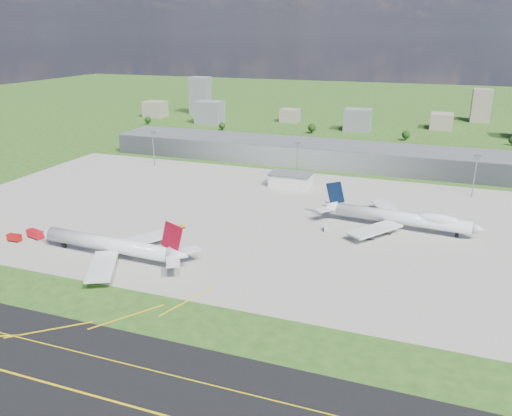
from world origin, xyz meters
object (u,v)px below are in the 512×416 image
(van_white_near, at_px, (326,229))
(van_white_far, at_px, (434,225))
(fire_truck, at_px, (35,234))
(airliner_red_twin, at_px, (113,246))
(tug_yellow, at_px, (183,227))
(crash_tender, at_px, (14,238))
(airliner_blue_quad, at_px, (401,218))

(van_white_near, relative_size, van_white_far, 1.13)
(fire_truck, distance_m, van_white_near, 142.53)
(airliner_red_twin, bearing_deg, van_white_near, -140.18)
(fire_truck, height_order, van_white_near, fire_truck)
(tug_yellow, height_order, van_white_near, van_white_near)
(crash_tender, relative_size, tug_yellow, 1.91)
(airliner_blue_quad, xyz_separation_m, crash_tender, (-172.31, -79.01, -4.13))
(airliner_blue_quad, xyz_separation_m, tug_yellow, (-104.69, -36.67, -5.02))
(tug_yellow, relative_size, van_white_far, 0.79)
(crash_tender, xyz_separation_m, van_white_far, (188.57, 87.09, -0.55))
(tug_yellow, distance_m, van_white_near, 72.68)
(tug_yellow, bearing_deg, airliner_blue_quad, -15.95)
(tug_yellow, bearing_deg, fire_truck, 175.13)
(airliner_blue_quad, distance_m, van_white_far, 18.74)
(airliner_red_twin, bearing_deg, airliner_blue_quad, -143.84)
(airliner_blue_quad, relative_size, tug_yellow, 22.75)
(airliner_blue_quad, height_order, van_white_near, airliner_blue_quad)
(airliner_blue_quad, bearing_deg, van_white_far, 31.67)
(crash_tender, distance_m, tug_yellow, 79.79)
(fire_truck, bearing_deg, van_white_near, 36.71)
(fire_truck, bearing_deg, airliner_blue_quad, 36.81)
(airliner_blue_quad, bearing_deg, crash_tender, -150.12)
(airliner_red_twin, xyz_separation_m, van_white_far, (132.96, 86.38, -4.52))
(crash_tender, xyz_separation_m, tug_yellow, (67.62, 42.34, -0.88))
(tug_yellow, bearing_deg, van_white_near, -18.44)
(tug_yellow, relative_size, van_white_near, 0.69)
(tug_yellow, bearing_deg, airliner_red_twin, -141.35)
(airliner_red_twin, bearing_deg, tug_yellow, -103.80)
(crash_tender, bearing_deg, van_white_near, 22.09)
(van_white_far, bearing_deg, crash_tender, -157.45)
(crash_tender, bearing_deg, fire_truck, 42.33)
(airliner_blue_quad, distance_m, van_white_near, 38.72)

